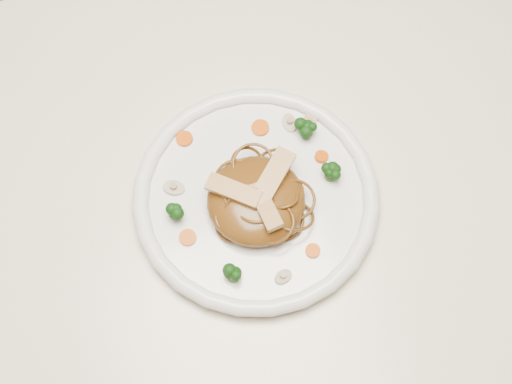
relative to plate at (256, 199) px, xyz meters
name	(u,v)px	position (x,y,z in m)	size (l,w,h in m)	color
ground	(245,324)	(-0.02, 0.02, -0.76)	(4.00, 4.00, 0.00)	#4F311B
table	(239,219)	(-0.02, 0.02, -0.11)	(1.20, 0.80, 0.75)	#ECE5C8
plate	(256,199)	(0.00, 0.00, 0.00)	(0.30, 0.30, 0.02)	white
noodle_mound	(256,201)	(0.00, -0.01, 0.03)	(0.12, 0.12, 0.04)	#5B3611
chicken_a	(273,177)	(0.02, 0.00, 0.05)	(0.08, 0.02, 0.01)	tan
chicken_b	(234,191)	(-0.03, 0.00, 0.05)	(0.07, 0.02, 0.01)	tan
chicken_c	(265,206)	(0.00, -0.03, 0.05)	(0.06, 0.02, 0.01)	tan
broccoli_0	(306,128)	(0.09, 0.06, 0.02)	(0.03, 0.03, 0.03)	#0F360B
broccoli_1	(174,210)	(-0.10, 0.01, 0.02)	(0.03, 0.03, 0.03)	#0F360B
broccoli_2	(233,274)	(-0.06, -0.09, 0.02)	(0.03, 0.03, 0.03)	#0F360B
broccoli_3	(331,172)	(0.10, -0.01, 0.02)	(0.02, 0.02, 0.03)	#0F360B
carrot_0	(260,128)	(0.04, 0.09, 0.01)	(0.02, 0.02, 0.01)	#ED5708
carrot_1	(188,237)	(-0.10, -0.02, 0.01)	(0.02, 0.02, 0.01)	#ED5708
carrot_2	(321,157)	(0.10, 0.02, 0.01)	(0.02, 0.02, 0.01)	#ED5708
carrot_3	(184,139)	(-0.05, 0.11, 0.01)	(0.02, 0.02, 0.01)	#ED5708
carrot_4	(313,251)	(0.04, -0.09, 0.01)	(0.02, 0.02, 0.01)	#ED5708
mushroom_0	(283,276)	(-0.01, -0.11, 0.01)	(0.02, 0.02, 0.01)	tan
mushroom_1	(309,123)	(0.10, 0.07, 0.01)	(0.03, 0.03, 0.01)	tan
mushroom_2	(174,188)	(-0.09, 0.05, 0.01)	(0.03, 0.03, 0.01)	tan
mushroom_3	(290,123)	(0.08, 0.08, 0.01)	(0.03, 0.03, 0.01)	tan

